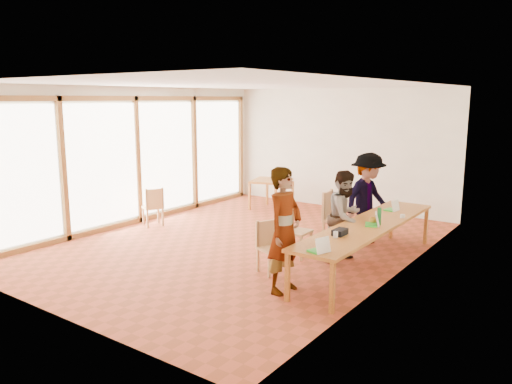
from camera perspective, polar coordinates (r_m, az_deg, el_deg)
ground at (r=9.66m, az=-1.36°, el=-5.88°), size 8.00×8.00×0.00m
wall_back at (r=12.74m, az=9.54°, el=4.89°), size 6.00×0.10×3.00m
wall_front at (r=6.65m, az=-22.64°, el=-1.01°), size 6.00×0.10×3.00m
wall_right at (r=7.93m, az=16.19°, el=1.16°), size 0.10×8.00×3.00m
window_wall at (r=11.36m, az=-13.43°, el=4.05°), size 0.10×8.00×3.00m
ceiling at (r=9.26m, az=-1.44°, el=12.33°), size 6.00×8.00×0.04m
communal_table at (r=8.31m, az=12.79°, el=-3.87°), size 0.80×4.00×0.75m
side_table at (r=12.46m, az=1.76°, el=1.05°), size 0.90×0.90×0.75m
chair_near at (r=8.01m, az=1.53°, el=-5.58°), size 0.51×0.51×0.44m
chair_mid at (r=8.81m, az=4.11°, el=-3.62°), size 0.46×0.46×0.50m
chair_far at (r=9.56m, az=8.74°, el=-2.28°), size 0.53×0.53×0.55m
chair_empty at (r=10.40m, az=12.62°, el=-1.90°), size 0.48×0.48×0.46m
chair_spare at (r=11.02m, az=-11.62°, el=-1.22°), size 0.53×0.53×0.45m
person_near at (r=7.10m, az=3.28°, el=-4.40°), size 0.44×0.67×1.81m
person_mid at (r=8.58m, az=10.15°, el=-2.76°), size 0.69×0.83×1.57m
person_far at (r=9.69m, az=12.61°, el=-0.76°), size 0.93×1.26×1.75m
laptop_near at (r=6.67m, az=7.38°, el=-6.36°), size 0.28×0.30×0.21m
laptop_mid at (r=8.18m, az=13.35°, el=-3.35°), size 0.30×0.32×0.22m
laptop_far at (r=9.34m, az=15.40°, el=-1.74°), size 0.24×0.26×0.20m
yellow_mug at (r=8.32m, az=13.25°, el=-3.21°), size 0.15×0.15×0.09m
green_bottle at (r=8.24m, az=13.90°, el=-2.71°), size 0.07×0.07×0.28m
clear_glass at (r=7.38m, az=9.09°, el=-4.84°), size 0.07×0.07×0.09m
condiment_cup at (r=8.83m, az=16.40°, el=-2.67°), size 0.08×0.08×0.06m
pink_phone at (r=6.97m, az=8.05°, el=-6.07°), size 0.05×0.10×0.01m
black_pouch at (r=7.53m, az=9.57°, el=-4.53°), size 0.16×0.26×0.09m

